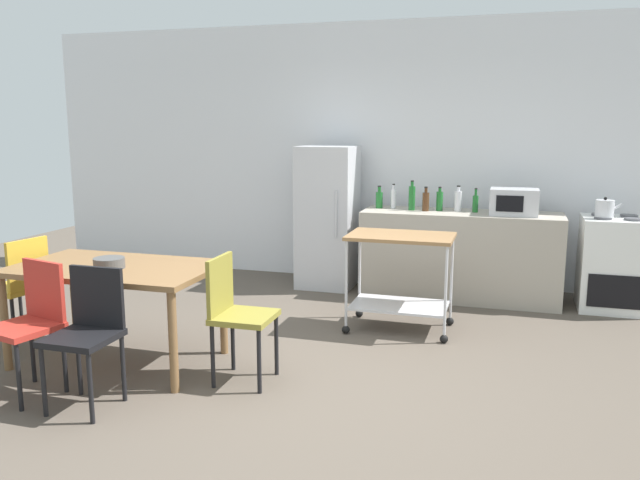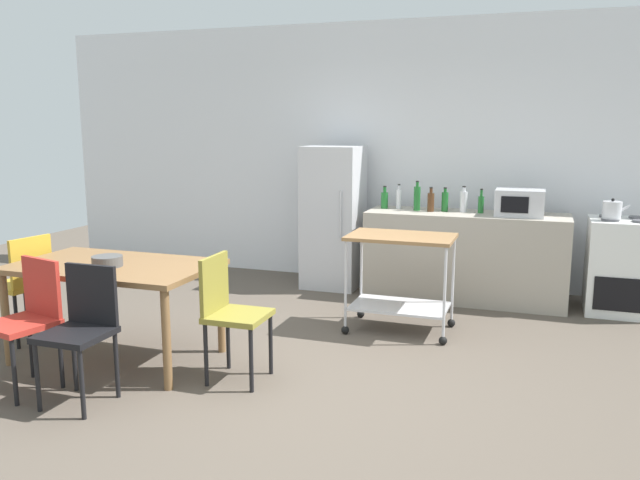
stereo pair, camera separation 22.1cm
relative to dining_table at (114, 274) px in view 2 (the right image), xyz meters
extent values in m
plane|color=brown|center=(1.43, -0.01, -0.67)|extent=(12.00, 12.00, 0.00)
cube|color=white|center=(1.43, 3.19, 0.78)|extent=(8.40, 0.12, 2.90)
cube|color=#A89E8E|center=(2.33, 2.59, -0.22)|extent=(2.00, 0.64, 0.90)
cube|color=brown|center=(0.00, 0.00, 0.06)|extent=(1.50, 0.90, 0.04)
cylinder|color=brown|center=(-0.69, -0.39, -0.32)|extent=(0.06, 0.06, 0.71)
cylinder|color=brown|center=(0.69, -0.39, -0.32)|extent=(0.06, 0.06, 0.71)
cylinder|color=brown|center=(-0.69, 0.39, -0.32)|extent=(0.06, 0.06, 0.71)
cylinder|color=brown|center=(0.69, 0.39, -0.32)|extent=(0.06, 0.06, 0.71)
cube|color=black|center=(0.27, -0.78, -0.20)|extent=(0.40, 0.40, 0.04)
cube|color=black|center=(0.27, -0.60, 0.02)|extent=(0.38, 0.03, 0.40)
cylinder|color=black|center=(0.10, -0.95, -0.45)|extent=(0.03, 0.03, 0.45)
cylinder|color=black|center=(0.44, -0.95, -0.45)|extent=(0.03, 0.03, 0.45)
cylinder|color=black|center=(0.10, -0.61, -0.45)|extent=(0.03, 0.03, 0.45)
cylinder|color=black|center=(0.44, -0.61, -0.45)|extent=(0.03, 0.03, 0.45)
cube|color=#B72D23|center=(-0.22, -0.73, -0.20)|extent=(0.48, 0.48, 0.04)
cube|color=#B72D23|center=(-0.18, -0.55, 0.02)|extent=(0.38, 0.12, 0.40)
cylinder|color=black|center=(-0.10, -0.93, -0.45)|extent=(0.03, 0.03, 0.45)
cylinder|color=black|center=(-0.35, -0.52, -0.45)|extent=(0.03, 0.03, 0.45)
cylinder|color=black|center=(-0.02, -0.60, -0.45)|extent=(0.03, 0.03, 0.45)
cube|color=olive|center=(1.08, -0.08, -0.20)|extent=(0.41, 0.41, 0.04)
cube|color=olive|center=(0.90, -0.08, 0.02)|extent=(0.04, 0.38, 0.40)
cylinder|color=black|center=(1.25, -0.24, -0.45)|extent=(0.03, 0.03, 0.45)
cylinder|color=black|center=(1.24, 0.10, -0.45)|extent=(0.03, 0.03, 0.45)
cylinder|color=black|center=(0.91, -0.25, -0.45)|extent=(0.03, 0.03, 0.45)
cylinder|color=black|center=(0.90, 0.09, -0.45)|extent=(0.03, 0.03, 0.45)
cube|color=gold|center=(-1.03, 0.11, -0.20)|extent=(0.46, 0.46, 0.04)
cube|color=gold|center=(-0.86, 0.08, 0.02)|extent=(0.09, 0.38, 0.40)
cylinder|color=black|center=(-1.17, 0.30, -0.45)|extent=(0.03, 0.03, 0.45)
cylinder|color=black|center=(-0.84, 0.25, -0.45)|extent=(0.03, 0.03, 0.45)
cylinder|color=black|center=(-0.90, -0.09, -0.45)|extent=(0.03, 0.03, 0.45)
cube|color=white|center=(3.78, 2.61, -0.22)|extent=(0.60, 0.60, 0.90)
cube|color=black|center=(3.78, 2.31, -0.42)|extent=(0.48, 0.01, 0.32)
cylinder|color=#47474C|center=(3.65, 2.49, 0.24)|extent=(0.16, 0.16, 0.02)
cylinder|color=#47474C|center=(3.65, 2.73, 0.24)|extent=(0.16, 0.16, 0.02)
cylinder|color=#47474C|center=(3.91, 2.73, 0.24)|extent=(0.16, 0.16, 0.02)
cube|color=silver|center=(0.88, 2.69, 0.10)|extent=(0.60, 0.60, 1.55)
cylinder|color=silver|center=(1.06, 2.38, 0.18)|extent=(0.02, 0.02, 0.50)
cube|color=olive|center=(1.91, 1.38, 0.16)|extent=(0.90, 0.56, 0.03)
cube|color=silver|center=(1.91, 1.38, -0.45)|extent=(0.83, 0.52, 0.02)
cylinder|color=silver|center=(1.49, 1.13, -0.22)|extent=(0.02, 0.02, 0.76)
sphere|color=black|center=(1.49, 1.13, -0.64)|extent=(0.07, 0.07, 0.07)
cylinder|color=silver|center=(2.33, 1.13, -0.22)|extent=(0.02, 0.02, 0.76)
sphere|color=black|center=(2.33, 1.13, -0.64)|extent=(0.07, 0.07, 0.07)
cylinder|color=silver|center=(1.49, 1.63, -0.22)|extent=(0.02, 0.02, 0.76)
sphere|color=black|center=(1.49, 1.63, -0.64)|extent=(0.07, 0.07, 0.07)
cylinder|color=silver|center=(2.33, 1.63, -0.22)|extent=(0.02, 0.02, 0.76)
sphere|color=black|center=(2.33, 1.63, -0.64)|extent=(0.07, 0.07, 0.07)
cylinder|color=#1E6628|center=(1.46, 2.66, 0.32)|extent=(0.07, 0.07, 0.17)
cylinder|color=#1E6628|center=(1.46, 2.66, 0.43)|extent=(0.03, 0.03, 0.06)
cylinder|color=black|center=(1.46, 2.66, 0.46)|extent=(0.04, 0.04, 0.01)
cylinder|color=silver|center=(1.60, 2.69, 0.33)|extent=(0.06, 0.06, 0.20)
cylinder|color=silver|center=(1.60, 2.69, 0.45)|extent=(0.03, 0.03, 0.05)
cylinder|color=black|center=(1.60, 2.69, 0.48)|extent=(0.03, 0.03, 0.01)
cylinder|color=#1E6628|center=(1.81, 2.61, 0.35)|extent=(0.07, 0.07, 0.25)
cylinder|color=#1E6628|center=(1.81, 2.61, 0.50)|extent=(0.03, 0.03, 0.05)
cylinder|color=black|center=(1.81, 2.61, 0.53)|extent=(0.03, 0.03, 0.01)
cylinder|color=#4C2D19|center=(1.96, 2.58, 0.32)|extent=(0.07, 0.07, 0.19)
cylinder|color=#4C2D19|center=(1.96, 2.58, 0.44)|extent=(0.03, 0.03, 0.05)
cylinder|color=black|center=(1.96, 2.58, 0.48)|extent=(0.03, 0.03, 0.01)
cylinder|color=#1E6628|center=(2.09, 2.65, 0.33)|extent=(0.07, 0.07, 0.20)
cylinder|color=#1E6628|center=(2.09, 2.65, 0.45)|extent=(0.03, 0.03, 0.04)
cylinder|color=black|center=(2.09, 2.65, 0.47)|extent=(0.03, 0.03, 0.01)
cylinder|color=silver|center=(2.28, 2.66, 0.33)|extent=(0.07, 0.07, 0.21)
cylinder|color=silver|center=(2.28, 2.66, 0.46)|extent=(0.03, 0.03, 0.04)
cylinder|color=black|center=(2.28, 2.66, 0.49)|extent=(0.04, 0.04, 0.01)
cylinder|color=#1E6628|center=(2.46, 2.63, 0.31)|extent=(0.06, 0.06, 0.17)
cylinder|color=#1E6628|center=(2.46, 2.63, 0.43)|extent=(0.03, 0.03, 0.06)
cylinder|color=black|center=(2.46, 2.63, 0.47)|extent=(0.03, 0.03, 0.01)
cube|color=silver|center=(2.83, 2.55, 0.36)|extent=(0.46, 0.34, 0.26)
cube|color=black|center=(2.79, 2.37, 0.36)|extent=(0.25, 0.01, 0.16)
cylinder|color=#4C4C4C|center=(0.01, -0.09, 0.12)|extent=(0.23, 0.23, 0.08)
cylinder|color=silver|center=(3.66, 2.51, 0.33)|extent=(0.17, 0.17, 0.16)
sphere|color=black|center=(3.66, 2.51, 0.42)|extent=(0.03, 0.03, 0.03)
cylinder|color=silver|center=(3.77, 2.51, 0.35)|extent=(0.08, 0.02, 0.07)
camera|label=1|loc=(2.82, -4.03, 1.13)|focal=36.05mm
camera|label=2|loc=(3.03, -3.96, 1.13)|focal=36.05mm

